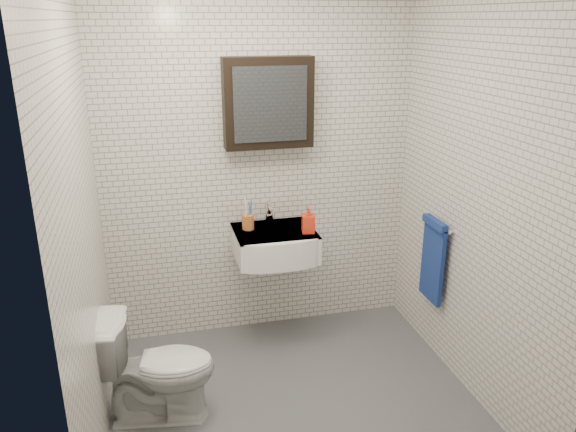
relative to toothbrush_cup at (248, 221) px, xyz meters
The scene contains 9 objects.
ground 1.24m from the toothbrush_cup, 81.81° to the right, with size 2.20×2.00×0.01m, color #515459.
room_shell 1.02m from the toothbrush_cup, 81.81° to the right, with size 2.22×2.02×2.51m.
washbasin 0.25m from the toothbrush_cup, 31.87° to the right, with size 0.55×0.50×0.20m.
faucet 0.19m from the toothbrush_cup, 27.83° to the left, with size 0.06×0.20×0.15m.
mirror_cabinet 0.82m from the toothbrush_cup, 26.83° to the left, with size 0.60×0.15×0.60m.
towel_rail 1.28m from the toothbrush_cup, 22.81° to the right, with size 0.09×0.30×0.58m.
toothbrush_cup is the anchor object (origin of this frame).
soap_bottle 0.42m from the toothbrush_cup, 22.86° to the right, with size 0.08×0.09×0.19m, color orange.
toilet 1.16m from the toothbrush_cup, 132.49° to the right, with size 0.37×0.65×0.67m, color silver.
Camera 1 is at (-0.74, -2.76, 2.23)m, focal length 35.00 mm.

